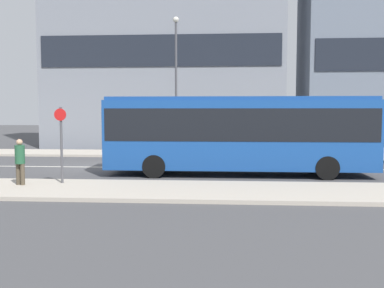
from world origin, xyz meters
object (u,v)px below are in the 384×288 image
Objects in this scene: parked_car_0 at (358,150)px; street_lamp at (176,73)px; bus_stop_sign at (61,139)px; city_bus at (238,130)px; pedestrian_near_stop at (20,159)px.

street_lamp is (-10.27, 2.09, 4.45)m from parked_car_0.
street_lamp is at bearing 74.54° from bus_stop_sign.
bus_stop_sign reaches higher than parked_car_0.
bus_stop_sign is at bearing -146.35° from parked_car_0.
city_bus reaches higher than bus_stop_sign.
parked_car_0 is 2.71× the size of pedestrian_near_stop.
parked_car_0 is at bearing 49.92° from pedestrian_near_stop.
street_lamp reaches higher than pedestrian_near_stop.
parked_car_0 is (6.77, 5.53, -1.31)m from city_bus.
city_bus is 8.96m from street_lamp.
pedestrian_near_stop is at bearing -158.21° from city_bus.
city_bus is at bearing 43.21° from pedestrian_near_stop.
bus_stop_sign is at bearing -157.12° from city_bus.
bus_stop_sign is (1.33, 0.49, 0.69)m from pedestrian_near_stop.
street_lamp is at bearing 168.50° from parked_car_0.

